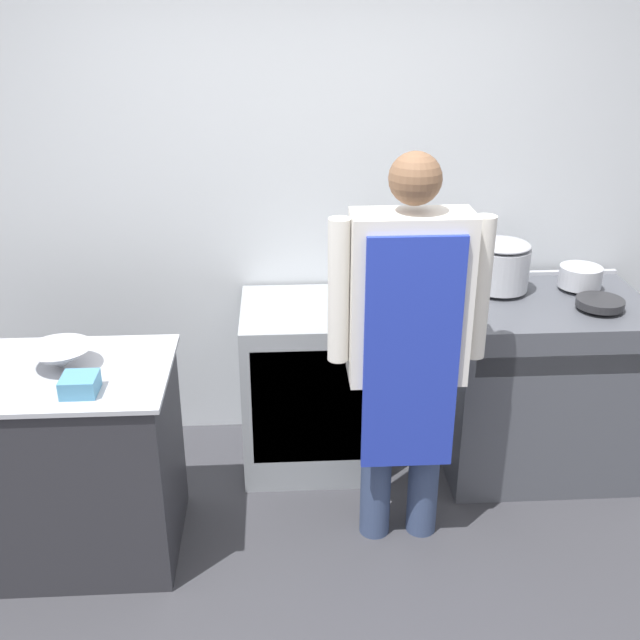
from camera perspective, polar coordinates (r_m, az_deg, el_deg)
ground_plane at (r=3.21m, az=0.71°, el=-23.07°), size 14.00×14.00×0.00m
wall_back at (r=3.96m, az=-0.85°, el=9.29°), size 8.00×0.05×2.70m
prep_counter at (r=3.52m, az=-19.31°, el=-10.22°), size 1.04×0.68×0.90m
stove at (r=4.09m, az=16.32°, el=-4.58°), size 0.98×0.76×0.95m
fridge_unit at (r=3.95m, az=-0.95°, el=-4.95°), size 0.67×0.64×0.88m
person_cook at (r=3.15m, az=6.69°, el=-1.06°), size 0.67×0.24×1.79m
mixing_bowl at (r=3.29m, az=-19.20°, el=-2.70°), size 0.28×0.28×0.10m
plastic_tub at (r=3.07m, az=-17.83°, el=-4.70°), size 0.14×0.14×0.07m
stock_pot at (r=3.89m, az=13.64°, el=4.15°), size 0.28×0.28×0.26m
saute_pan at (r=3.84m, az=20.56°, el=1.24°), size 0.23×0.23×0.04m
sauce_pot at (r=4.06m, az=19.21°, el=3.14°), size 0.21×0.21×0.11m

